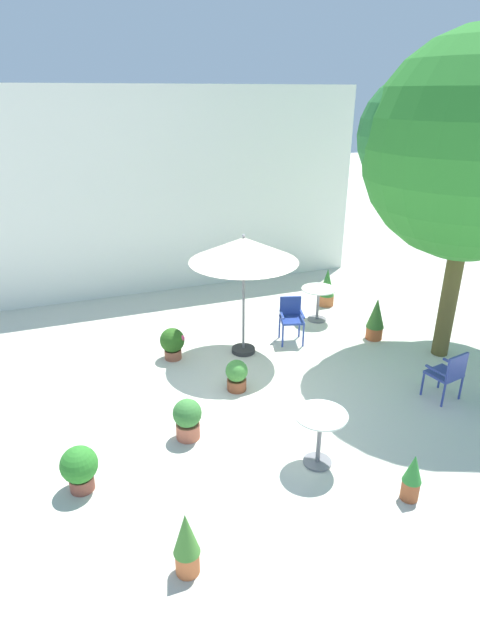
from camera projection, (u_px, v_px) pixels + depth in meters
ground_plane at (250, 385)px, 8.50m from camera, size 60.00×60.00×0.00m
villa_facade at (170, 193)px, 11.84m from camera, size 9.44×0.30×4.65m
shade_tree at (478, 147)px, 8.08m from camera, size 3.75×3.57×5.46m
patio_umbrella_0 at (244, 251)px, 8.78m from camera, size 1.94×1.94×2.27m
cafe_table_0 at (318, 298)px, 10.73m from camera, size 0.72×0.72×0.72m
cafe_table_1 at (320, 430)px, 6.50m from camera, size 0.69×0.69×0.77m
patio_chair_0 at (291, 316)px, 9.83m from camera, size 0.54×0.55×0.88m
patio_chair_1 at (449, 372)px, 7.91m from camera, size 0.53×0.51×0.84m
potted_plant_0 at (412, 477)px, 6.00m from camera, size 0.23×0.23×0.64m
potted_plant_1 at (237, 375)px, 8.27m from camera, size 0.37×0.37×0.53m
potted_plant_2 at (79, 467)px, 6.15m from camera, size 0.46×0.46×0.60m
potted_plant_3 at (327, 287)px, 11.53m from camera, size 0.35×0.35×0.87m
potted_plant_4 at (187, 418)px, 7.09m from camera, size 0.41×0.41×0.61m
potted_plant_5 at (186, 542)px, 5.04m from camera, size 0.28×0.28×0.77m
potted_plant_6 at (376, 318)px, 9.93m from camera, size 0.35×0.35×0.85m
potted_plant_7 at (172, 342)px, 9.23m from camera, size 0.45×0.45×0.60m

